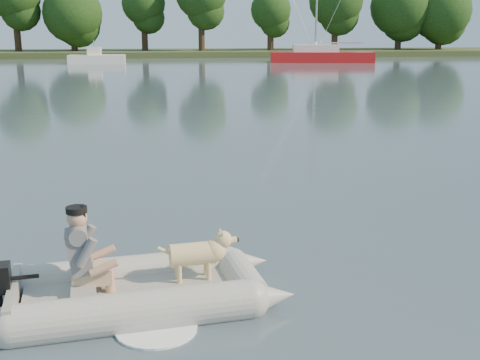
{
  "coord_description": "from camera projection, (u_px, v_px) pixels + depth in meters",
  "views": [
    {
      "loc": [
        -0.52,
        -6.42,
        3.01
      ],
      "look_at": [
        0.59,
        2.41,
        0.75
      ],
      "focal_mm": 45.0,
      "sensor_mm": 36.0,
      "label": 1
    }
  ],
  "objects": [
    {
      "name": "sailboat",
      "position": [
        320.0,
        56.0,
        54.05
      ],
      "size": [
        9.45,
        4.06,
        12.58
      ],
      "rotation": [
        0.0,
        0.0,
        -0.15
      ],
      "color": "red",
      "rests_on": "water"
    },
    {
      "name": "motorboat",
      "position": [
        97.0,
        53.0,
        51.42
      ],
      "size": [
        4.93,
        1.9,
        2.09
      ],
      "primitive_type": null,
      "rotation": [
        0.0,
        0.0,
        0.0
      ],
      "color": "white",
      "rests_on": "water"
    },
    {
      "name": "water",
      "position": [
        216.0,
        295.0,
        6.97
      ],
      "size": [
        160.0,
        160.0,
        0.0
      ],
      "primitive_type": "plane",
      "color": "slate",
      "rests_on": "ground"
    },
    {
      "name": "dog",
      "position": [
        193.0,
        258.0,
        6.83
      ],
      "size": [
        0.87,
        0.41,
        0.56
      ],
      "primitive_type": null,
      "rotation": [
        0.0,
        0.0,
        0.13
      ],
      "color": "#CFB977",
      "rests_on": "dinghy"
    },
    {
      "name": "dinghy",
      "position": [
        141.0,
        259.0,
        6.63
      ],
      "size": [
        4.58,
        3.43,
        1.26
      ],
      "primitive_type": null,
      "rotation": [
        0.0,
        0.0,
        0.13
      ],
      "color": "#9C9C97",
      "rests_on": "water"
    },
    {
      "name": "shore_bank",
      "position": [
        167.0,
        53.0,
        66.54
      ],
      "size": [
        160.0,
        12.0,
        0.7
      ],
      "primitive_type": "cube",
      "color": "#47512D",
      "rests_on": "water"
    },
    {
      "name": "man",
      "position": [
        81.0,
        248.0,
        6.47
      ],
      "size": [
        0.72,
        0.64,
        0.97
      ],
      "primitive_type": null,
      "rotation": [
        0.0,
        0.0,
        0.13
      ],
      "color": "slate",
      "rests_on": "dinghy"
    },
    {
      "name": "treeline",
      "position": [
        180.0,
        5.0,
        64.59
      ],
      "size": [
        75.85,
        7.35,
        9.27
      ],
      "color": "#332316",
      "rests_on": "shore_bank"
    }
  ]
}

